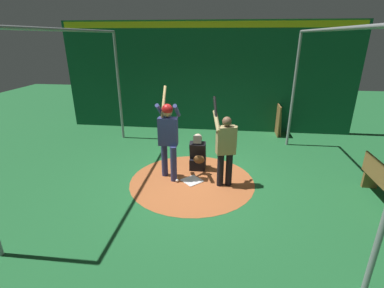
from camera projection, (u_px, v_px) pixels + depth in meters
name	position (u px, v px, depth m)	size (l,w,h in m)	color
ground_plane	(192.00, 181.00, 6.69)	(26.12, 26.12, 0.00)	#216633
dirt_circle	(192.00, 181.00, 6.68)	(2.95, 2.95, 0.01)	#B76033
home_plate	(192.00, 181.00, 6.68)	(0.42, 0.42, 0.01)	white
batter	(168.00, 134.00, 6.45)	(0.68, 0.49, 2.17)	navy
catcher	(198.00, 155.00, 7.15)	(0.58, 0.40, 0.97)	black
visitor	(225.00, 147.00, 6.18)	(0.54, 0.57, 2.01)	black
back_wall	(206.00, 77.00, 9.81)	(0.22, 10.12, 3.74)	#145133
cage_frame	(192.00, 83.00, 5.85)	(5.62, 5.49, 3.40)	gray
bat_rack	(278.00, 120.00, 9.79)	(0.94, 0.17, 1.05)	olive
baseball_0	(177.00, 181.00, 6.62)	(0.07, 0.07, 0.07)	white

